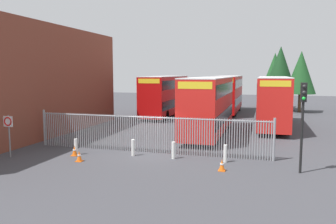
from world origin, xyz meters
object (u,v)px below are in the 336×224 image
at_px(double_decker_bus_far_back, 228,93).
at_px(traffic_light_kerbside, 303,111).
at_px(traffic_cone_mid_forecourt, 75,151).
at_px(bollard_near_left, 76,147).
at_px(bollard_far_right, 225,154).
at_px(double_decker_bus_near_gate, 209,104).
at_px(speed_limit_sign_post, 8,126).
at_px(bollard_near_right, 173,150).
at_px(double_decker_bus_behind_fence_right, 165,94).
at_px(traffic_cone_by_gate, 79,156).
at_px(traffic_cone_near_kerb, 222,165).
at_px(double_decker_bus_behind_fence_left, 273,100).
at_px(bollard_center_front, 133,148).

bearing_deg(double_decker_bus_far_back, traffic_light_kerbside, -75.84).
xyz_separation_m(double_decker_bus_far_back, traffic_cone_mid_forecourt, (-6.17, -23.78, -2.13)).
height_order(bollard_near_left, bollard_far_right, same).
xyz_separation_m(double_decker_bus_near_gate, traffic_light_kerbside, (5.84, -8.75, 0.56)).
xyz_separation_m(speed_limit_sign_post, traffic_light_kerbside, (15.48, 1.36, 1.21)).
relative_size(bollard_near_right, traffic_light_kerbside, 0.22).
height_order(bollard_far_right, speed_limit_sign_post, speed_limit_sign_post).
relative_size(double_decker_bus_near_gate, double_decker_bus_behind_fence_right, 1.00).
relative_size(traffic_cone_by_gate, traffic_cone_mid_forecourt, 1.00).
xyz_separation_m(double_decker_bus_behind_fence_right, traffic_cone_near_kerb, (8.68, -19.38, -2.13)).
xyz_separation_m(bollard_near_left, traffic_cone_near_kerb, (8.58, -0.90, -0.19)).
xyz_separation_m(bollard_near_left, speed_limit_sign_post, (-3.27, -1.57, 1.30)).
distance_m(double_decker_bus_behind_fence_right, traffic_cone_by_gate, 19.90).
bearing_deg(double_decker_bus_far_back, bollard_near_right, -91.30).
relative_size(bollard_near_left, traffic_cone_near_kerb, 1.61).
bearing_deg(double_decker_bus_behind_fence_right, bollard_near_right, -71.93).
bearing_deg(double_decker_bus_behind_fence_right, double_decker_bus_near_gate, -56.92).
distance_m(double_decker_bus_behind_fence_left, double_decker_bus_far_back, 11.17).
bearing_deg(bollard_far_right, double_decker_bus_behind_fence_right, 116.01).
height_order(traffic_cone_by_gate, traffic_light_kerbside, traffic_light_kerbside).
bearing_deg(bollard_near_left, speed_limit_sign_post, -154.39).
bearing_deg(traffic_cone_mid_forecourt, bollard_center_front, 16.03).
distance_m(double_decker_bus_behind_fence_right, double_decker_bus_far_back, 8.10).
xyz_separation_m(traffic_cone_near_kerb, speed_limit_sign_post, (-11.85, -0.67, 1.49)).
bearing_deg(traffic_light_kerbside, traffic_cone_mid_forecourt, -179.93).
xyz_separation_m(bollard_center_front, speed_limit_sign_post, (-6.56, -2.28, 1.30)).
xyz_separation_m(traffic_cone_mid_forecourt, traffic_light_kerbside, (12.17, 0.01, 2.70)).
relative_size(traffic_cone_by_gate, speed_limit_sign_post, 0.25).
bearing_deg(double_decker_bus_behind_fence_left, traffic_cone_mid_forecourt, -128.92).
relative_size(bollard_near_right, bollard_far_right, 1.00).
xyz_separation_m(double_decker_bus_near_gate, bollard_center_front, (-3.08, -7.84, -1.95)).
bearing_deg(traffic_cone_near_kerb, bollard_near_left, 174.04).
bearing_deg(bollard_near_right, double_decker_bus_behind_fence_right, 108.07).
distance_m(double_decker_bus_near_gate, traffic_light_kerbside, 10.54).
relative_size(traffic_cone_mid_forecourt, speed_limit_sign_post, 0.25).
relative_size(double_decker_bus_far_back, bollard_far_right, 11.38).
height_order(double_decker_bus_behind_fence_left, double_decker_bus_far_back, same).
relative_size(double_decker_bus_behind_fence_right, traffic_cone_by_gate, 18.32).
relative_size(double_decker_bus_behind_fence_left, bollard_center_front, 11.38).
height_order(double_decker_bus_behind_fence_left, traffic_cone_by_gate, double_decker_bus_behind_fence_left).
bearing_deg(traffic_light_kerbside, traffic_cone_by_gate, -174.56).
bearing_deg(double_decker_bus_far_back, bollard_far_right, -84.15).
bearing_deg(bollard_far_right, double_decker_bus_near_gate, 105.62).
distance_m(traffic_cone_mid_forecourt, speed_limit_sign_post, 3.87).
distance_m(double_decker_bus_behind_fence_left, bollard_near_left, 17.65).
height_order(double_decker_bus_behind_fence_left, bollard_near_left, double_decker_bus_behind_fence_left).
bearing_deg(speed_limit_sign_post, double_decker_bus_far_back, 69.32).
distance_m(double_decker_bus_far_back, bollard_near_left, 24.44).
distance_m(bollard_center_front, speed_limit_sign_post, 7.06).
xyz_separation_m(bollard_center_front, bollard_near_right, (2.41, 0.01, 0.00)).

